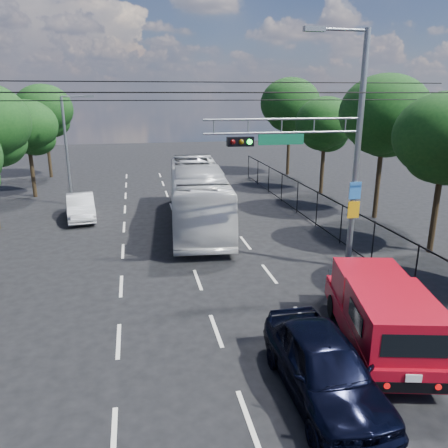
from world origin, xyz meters
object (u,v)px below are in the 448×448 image
object	(u,v)px
signal_mast	(329,145)
white_bus	(197,195)
white_van	(81,207)
navy_hatchback	(324,366)
red_pickup	(380,312)

from	to	relation	value
signal_mast	white_bus	world-z (taller)	signal_mast
white_bus	white_van	distance (m)	7.18
navy_hatchback	white_van	size ratio (longest dim) A/B	1.11
navy_hatchback	white_van	xyz separation A→B (m)	(-7.50, 17.85, -0.11)
navy_hatchback	white_bus	world-z (taller)	white_bus
red_pickup	white_bus	distance (m)	14.00
signal_mast	navy_hatchback	size ratio (longest dim) A/B	1.95
red_pickup	white_van	bearing A→B (deg)	121.73
red_pickup	navy_hatchback	distance (m)	3.03
signal_mast	white_bus	size ratio (longest dim) A/B	0.78
red_pickup	white_bus	size ratio (longest dim) A/B	0.49
signal_mast	white_bus	distance (m)	9.48
signal_mast	white_van	world-z (taller)	signal_mast
white_bus	white_van	world-z (taller)	white_bus
red_pickup	white_van	world-z (taller)	red_pickup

